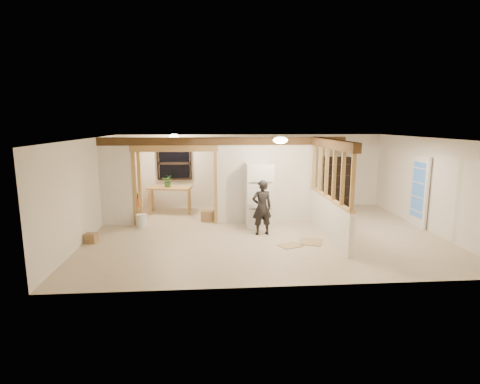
{
  "coord_description": "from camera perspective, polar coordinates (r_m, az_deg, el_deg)",
  "views": [
    {
      "loc": [
        -1.36,
        -9.46,
        2.89
      ],
      "look_at": [
        -0.6,
        0.4,
        1.06
      ],
      "focal_mm": 28.0,
      "sensor_mm": 36.0,
      "label": 1
    }
  ],
  "objects": [
    {
      "name": "wall_front",
      "position": [
        6.57,
        7.75,
        -4.06
      ],
      "size": [
        9.0,
        0.01,
        2.5
      ],
      "primitive_type": "cube",
      "color": "white",
      "rests_on": "floor"
    },
    {
      "name": "floor_panel_near",
      "position": [
        9.44,
        10.67,
        -7.45
      ],
      "size": [
        0.73,
        0.73,
        0.02
      ],
      "primitive_type": "cube",
      "rotation": [
        0.0,
        0.0,
        -0.37
      ],
      "color": "tan",
      "rests_on": "floor"
    },
    {
      "name": "ceiling_dome_util",
      "position": [
        11.82,
        -10.03,
        8.36
      ],
      "size": [
        0.32,
        0.32,
        0.14
      ],
      "primitive_type": "ellipsoid",
      "color": "#FFEABF",
      "rests_on": "ceiling"
    },
    {
      "name": "work_table",
      "position": [
        12.37,
        -10.58,
        -1.18
      ],
      "size": [
        1.45,
        0.94,
        0.85
      ],
      "primitive_type": "cube",
      "rotation": [
        0.0,
        0.0,
        -0.21
      ],
      "color": "tan",
      "rests_on": "floor"
    },
    {
      "name": "partition_left_stub",
      "position": [
        11.11,
        -18.35,
        1.48
      ],
      "size": [
        0.9,
        0.12,
        2.5
      ],
      "primitive_type": "cube",
      "color": "white",
      "rests_on": "floor"
    },
    {
      "name": "potted_plant",
      "position": [
        12.27,
        -10.88,
        1.68
      ],
      "size": [
        0.42,
        0.38,
        0.4
      ],
      "primitive_type": "imported",
      "rotation": [
        0.0,
        0.0,
        -0.21
      ],
      "color": "#256728",
      "rests_on": "work_table"
    },
    {
      "name": "header_beam_back",
      "position": [
        10.68,
        -2.47,
        7.75
      ],
      "size": [
        7.0,
        0.18,
        0.22
      ],
      "primitive_type": "cube",
      "color": "#51361B",
      "rests_on": "ceiling"
    },
    {
      "name": "hanging_bulb",
      "position": [
        11.1,
        -7.74,
        6.74
      ],
      "size": [
        0.07,
        0.07,
        0.07
      ],
      "primitive_type": "ellipsoid",
      "color": "#FFD88C",
      "rests_on": "ceiling"
    },
    {
      "name": "shop_vac",
      "position": [
        12.48,
        -16.14,
        -1.76
      ],
      "size": [
        0.55,
        0.55,
        0.66
      ],
      "primitive_type": "cylinder",
      "rotation": [
        0.0,
        0.0,
        0.08
      ],
      "color": "#B7130C",
      "rests_on": "floor"
    },
    {
      "name": "wall_back",
      "position": [
        12.89,
        1.71,
        3.19
      ],
      "size": [
        9.0,
        0.01,
        2.5
      ],
      "primitive_type": "cube",
      "color": "white",
      "rests_on": "floor"
    },
    {
      "name": "bookshelf",
      "position": [
        13.38,
        14.52,
        1.48
      ],
      "size": [
        0.87,
        0.29,
        1.74
      ],
      "primitive_type": "cube",
      "color": "black",
      "rests_on": "floor"
    },
    {
      "name": "stud_partition",
      "position": [
        9.61,
        13.61,
        2.85
      ],
      "size": [
        0.14,
        3.2,
        1.32
      ],
      "primitive_type": "cube",
      "color": "tan",
      "rests_on": "pony_wall"
    },
    {
      "name": "bucket",
      "position": [
        10.87,
        -14.74,
        -4.25
      ],
      "size": [
        0.39,
        0.39,
        0.37
      ],
      "primitive_type": "cylinder",
      "rotation": [
        0.0,
        0.0,
        0.41
      ],
      "color": "white",
      "rests_on": "floor"
    },
    {
      "name": "woman",
      "position": [
        9.74,
        3.36,
        -2.36
      ],
      "size": [
        0.58,
        0.42,
        1.45
      ],
      "primitive_type": "imported",
      "rotation": [
        0.0,
        0.0,
        3.29
      ],
      "color": "black",
      "rests_on": "floor"
    },
    {
      "name": "window_back",
      "position": [
        12.76,
        -9.97,
        4.32
      ],
      "size": [
        1.12,
        0.1,
        1.1
      ],
      "primitive_type": "cube",
      "color": "black",
      "rests_on": "wall_back"
    },
    {
      "name": "ceiling_dome_main",
      "position": [
        9.12,
        6.17,
        7.87
      ],
      "size": [
        0.36,
        0.36,
        0.16
      ],
      "primitive_type": "ellipsoid",
      "color": "#FFEABF",
      "rests_on": "ceiling"
    },
    {
      "name": "ceiling",
      "position": [
        9.56,
        3.83,
        8.14
      ],
      "size": [
        9.0,
        6.5,
        0.01
      ],
      "primitive_type": "cube",
      "color": "white"
    },
    {
      "name": "wall_right",
      "position": [
        11.25,
        27.08,
        0.96
      ],
      "size": [
        0.01,
        6.5,
        2.5
      ],
      "primitive_type": "cube",
      "color": "white",
      "rests_on": "floor"
    },
    {
      "name": "french_door",
      "position": [
        11.59,
        25.62,
        0.07
      ],
      "size": [
        0.12,
        0.86,
        2.0
      ],
      "primitive_type": "cube",
      "color": "white",
      "rests_on": "floor"
    },
    {
      "name": "box_util_a",
      "position": [
        11.24,
        -4.95,
        -3.62
      ],
      "size": [
        0.42,
        0.38,
        0.31
      ],
      "primitive_type": "cube",
      "rotation": [
        0.0,
        0.0,
        -0.21
      ],
      "color": "#967348",
      "rests_on": "floor"
    },
    {
      "name": "box_util_b",
      "position": [
        12.23,
        -15.27,
        -2.95
      ],
      "size": [
        0.32,
        0.32,
        0.25
      ],
      "primitive_type": "cube",
      "rotation": [
        0.0,
        0.0,
        -0.28
      ],
      "color": "#967348",
      "rests_on": "floor"
    },
    {
      "name": "pony_wall",
      "position": [
        9.83,
        13.32,
        -3.86
      ],
      "size": [
        0.12,
        3.2,
        1.0
      ],
      "primitive_type": "cube",
      "color": "white",
      "rests_on": "floor"
    },
    {
      "name": "box_front",
      "position": [
        9.9,
        -21.76,
        -6.54
      ],
      "size": [
        0.32,
        0.28,
        0.24
      ],
      "primitive_type": "cube",
      "rotation": [
        0.0,
        0.0,
        -0.16
      ],
      "color": "#967348",
      "rests_on": "floor"
    },
    {
      "name": "floor",
      "position": [
        9.99,
        3.66,
        -6.37
      ],
      "size": [
        9.0,
        6.5,
        0.01
      ],
      "primitive_type": "cube",
      "color": "#C2AE90",
      "rests_on": "ground"
    },
    {
      "name": "wall_left",
      "position": [
        10.1,
        -22.43,
        0.35
      ],
      "size": [
        0.01,
        6.5,
        2.5
      ],
      "primitive_type": "cube",
      "color": "white",
      "rests_on": "floor"
    },
    {
      "name": "header_beam_right",
      "position": [
        9.55,
        13.8,
        7.14
      ],
      "size": [
        0.18,
        3.3,
        0.22
      ],
      "primitive_type": "cube",
      "color": "#51361B",
      "rests_on": "ceiling"
    },
    {
      "name": "doorway_frame",
      "position": [
        10.86,
        -9.82,
        0.86
      ],
      "size": [
        2.46,
        0.14,
        2.2
      ],
      "primitive_type": "cube",
      "color": "tan",
      "rests_on": "floor"
    },
    {
      "name": "partition_center",
      "position": [
        10.9,
        3.9,
        1.82
      ],
      "size": [
        2.8,
        0.12,
        2.5
      ],
      "primitive_type": "cube",
      "color": "white",
      "rests_on": "floor"
    },
    {
      "name": "floor_panel_far",
      "position": [
        9.09,
        7.63,
        -8.08
      ],
      "size": [
        0.62,
        0.57,
        0.02
      ],
      "primitive_type": "cube",
      "rotation": [
        0.0,
        0.0,
        0.42
      ],
      "color": "tan",
      "rests_on": "floor"
    },
    {
      "name": "refrigerator",
      "position": [
        10.52,
        2.91,
        -0.47
      ],
      "size": [
        0.73,
        0.71,
        1.78
      ],
      "primitive_type": "cube",
      "color": "silver",
      "rests_on": "floor"
    }
  ]
}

